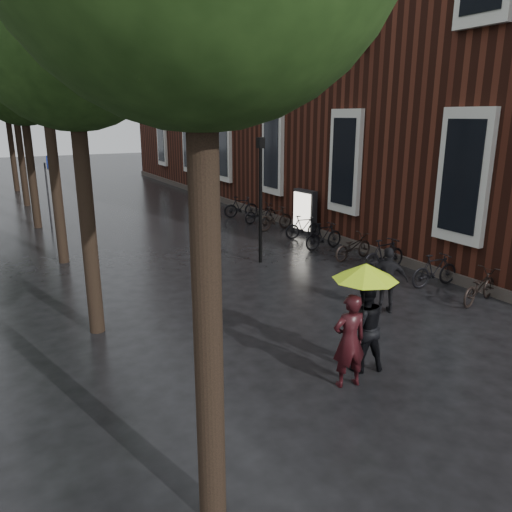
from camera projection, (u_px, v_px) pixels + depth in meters
ground at (502, 454)px, 7.01m from camera, size 120.00×120.00×0.00m
brick_building at (317, 88)px, 26.64m from camera, size 10.20×33.20×12.00m
street_trees at (28, 61)px, 16.84m from camera, size 4.33×34.03×8.91m
person_burgundy at (349, 341)px, 8.58m from camera, size 0.68×0.51×1.70m
person_black at (363, 326)px, 9.14m from camera, size 0.98×0.86×1.72m
lime_umbrella at (366, 272)px, 8.50m from camera, size 1.14×1.14×1.68m
pedestrian_walking at (388, 280)px, 11.86m from camera, size 1.01×0.82×1.61m
parked_bicycles at (325, 235)px, 17.78m from camera, size 1.98×13.52×1.01m
ad_lightbox at (305, 212)px, 19.65m from camera, size 0.27×1.18×1.79m
lamp_post at (260, 188)px, 15.49m from camera, size 0.20×0.20×3.94m
cycle_sign at (48, 182)px, 20.01m from camera, size 0.16×0.55×3.05m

